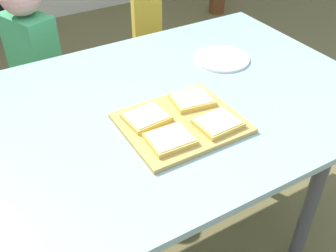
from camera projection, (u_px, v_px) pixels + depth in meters
name	position (u px, v px, depth m)	size (l,w,h in m)	color
ground_plane	(175.00, 234.00, 1.81)	(16.00, 16.00, 0.00)	brown
dining_table	(177.00, 118.00, 1.41)	(1.35, 0.99, 0.76)	#8DAFB4
cutting_board	(181.00, 123.00, 1.22)	(0.36, 0.30, 0.01)	tan
pizza_slice_far_left	(146.00, 117.00, 1.22)	(0.14, 0.12, 0.02)	gold
pizza_slice_far_right	(192.00, 99.00, 1.29)	(0.14, 0.13, 0.02)	gold
pizza_slice_near_left	(170.00, 139.00, 1.13)	(0.13, 0.11, 0.02)	gold
pizza_slice_near_right	(218.00, 123.00, 1.19)	(0.13, 0.12, 0.02)	gold
plate_white_right	(221.00, 59.00, 1.56)	(0.22, 0.22, 0.01)	white
child_left	(36.00, 67.00, 1.86)	(0.22, 0.27, 1.02)	navy
child_right	(146.00, 30.00, 2.16)	(0.22, 0.27, 1.06)	#3B334E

